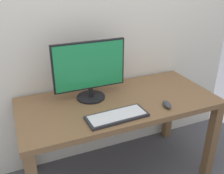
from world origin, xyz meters
The scene contains 5 objects.
ground_plane centered at (0.00, 0.00, 0.00)m, with size 6.00×6.00×0.00m, color #4C4C51.
desk centered at (0.00, 0.00, 0.61)m, with size 1.49×0.69×0.72m.
monitor centered at (-0.18, 0.12, 0.95)m, with size 0.55×0.21×0.44m.
keyboard_primary centered at (-0.11, -0.22, 0.73)m, with size 0.42×0.18×0.02m.
mouse centered at (0.28, -0.23, 0.73)m, with size 0.05×0.11×0.04m, color #333338.
Camera 1 is at (-0.71, -1.54, 1.62)m, focal length 40.79 mm.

